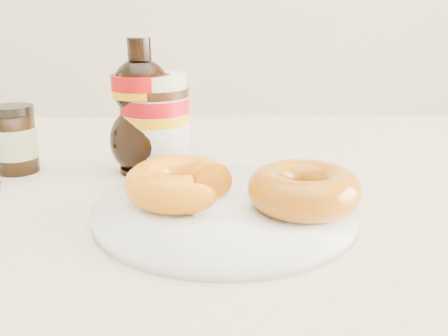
{
  "coord_description": "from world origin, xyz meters",
  "views": [
    {
      "loc": [
        0.03,
        -0.42,
        0.95
      ],
      "look_at": [
        0.04,
        0.1,
        0.79
      ],
      "focal_mm": 40.0,
      "sensor_mm": 36.0,
      "label": 1
    }
  ],
  "objects_px": {
    "donut_whole": "(304,189)",
    "syrup_bottle": "(142,107)",
    "dark_jar": "(15,140)",
    "dining_table": "(187,266)",
    "donut_bitten": "(179,183)",
    "nutella_jar": "(155,119)",
    "plate": "(225,209)"
  },
  "relations": [
    {
      "from": "dark_jar",
      "to": "nutella_jar",
      "type": "bearing_deg",
      "value": 2.28
    },
    {
      "from": "dining_table",
      "to": "nutella_jar",
      "type": "distance_m",
      "value": 0.19
    },
    {
      "from": "donut_whole",
      "to": "syrup_bottle",
      "type": "xyz_separation_m",
      "value": [
        -0.18,
        0.16,
        0.05
      ]
    },
    {
      "from": "syrup_bottle",
      "to": "dark_jar",
      "type": "relative_size",
      "value": 1.96
    },
    {
      "from": "dark_jar",
      "to": "plate",
      "type": "bearing_deg",
      "value": -30.03
    },
    {
      "from": "dining_table",
      "to": "dark_jar",
      "type": "distance_m",
      "value": 0.28
    },
    {
      "from": "plate",
      "to": "dark_jar",
      "type": "height_order",
      "value": "dark_jar"
    },
    {
      "from": "dining_table",
      "to": "donut_bitten",
      "type": "bearing_deg",
      "value": -95.35
    },
    {
      "from": "plate",
      "to": "dark_jar",
      "type": "distance_m",
      "value": 0.31
    },
    {
      "from": "plate",
      "to": "dark_jar",
      "type": "xyz_separation_m",
      "value": [
        -0.26,
        0.15,
        0.03
      ]
    },
    {
      "from": "plate",
      "to": "donut_bitten",
      "type": "xyz_separation_m",
      "value": [
        -0.05,
        0.01,
        0.03
      ]
    },
    {
      "from": "dining_table",
      "to": "dark_jar",
      "type": "relative_size",
      "value": 16.27
    },
    {
      "from": "donut_bitten",
      "to": "dark_jar",
      "type": "relative_size",
      "value": 1.28
    },
    {
      "from": "plate",
      "to": "syrup_bottle",
      "type": "height_order",
      "value": "syrup_bottle"
    },
    {
      "from": "syrup_bottle",
      "to": "dark_jar",
      "type": "xyz_separation_m",
      "value": [
        -0.16,
        0.0,
        -0.04
      ]
    },
    {
      "from": "dining_table",
      "to": "nutella_jar",
      "type": "bearing_deg",
      "value": 110.97
    },
    {
      "from": "dining_table",
      "to": "donut_bitten",
      "type": "height_order",
      "value": "donut_bitten"
    },
    {
      "from": "plate",
      "to": "donut_whole",
      "type": "bearing_deg",
      "value": -10.19
    },
    {
      "from": "nutella_jar",
      "to": "donut_bitten",
      "type": "bearing_deg",
      "value": -75.36
    },
    {
      "from": "donut_bitten",
      "to": "syrup_bottle",
      "type": "xyz_separation_m",
      "value": [
        -0.05,
        0.14,
        0.05
      ]
    },
    {
      "from": "dark_jar",
      "to": "donut_bitten",
      "type": "bearing_deg",
      "value": -33.36
    },
    {
      "from": "plate",
      "to": "donut_bitten",
      "type": "bearing_deg",
      "value": 168.65
    },
    {
      "from": "dining_table",
      "to": "nutella_jar",
      "type": "height_order",
      "value": "nutella_jar"
    },
    {
      "from": "dining_table",
      "to": "donut_bitten",
      "type": "relative_size",
      "value": 12.74
    },
    {
      "from": "donut_bitten",
      "to": "donut_whole",
      "type": "xyz_separation_m",
      "value": [
        0.12,
        -0.02,
        0.0
      ]
    },
    {
      "from": "donut_bitten",
      "to": "nutella_jar",
      "type": "distance_m",
      "value": 0.16
    },
    {
      "from": "nutella_jar",
      "to": "plate",
      "type": "bearing_deg",
      "value": -61.79
    },
    {
      "from": "donut_bitten",
      "to": "syrup_bottle",
      "type": "height_order",
      "value": "syrup_bottle"
    },
    {
      "from": "donut_whole",
      "to": "nutella_jar",
      "type": "height_order",
      "value": "nutella_jar"
    },
    {
      "from": "plate",
      "to": "syrup_bottle",
      "type": "relative_size",
      "value": 1.58
    },
    {
      "from": "donut_bitten",
      "to": "donut_whole",
      "type": "bearing_deg",
      "value": -22.39
    },
    {
      "from": "donut_bitten",
      "to": "dark_jar",
      "type": "height_order",
      "value": "dark_jar"
    }
  ]
}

